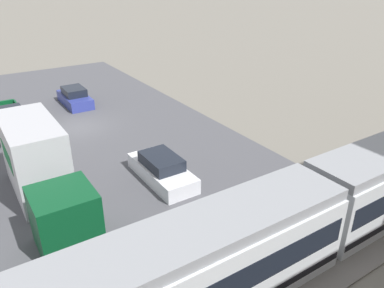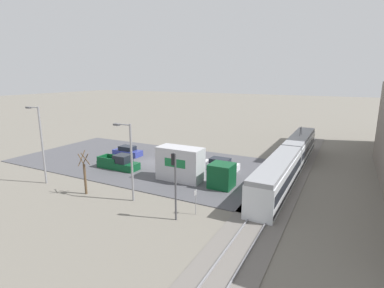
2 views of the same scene
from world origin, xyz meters
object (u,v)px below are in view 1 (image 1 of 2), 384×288
at_px(box_truck, 41,170).
at_px(light_rail_tram, 318,212).
at_px(pickup_truck, 9,122).
at_px(sedan_car_1, 162,170).
at_px(sedan_car_0, 75,98).

bearing_deg(box_truck, light_rail_tram, 132.15).
xyz_separation_m(box_truck, pickup_truck, (-0.04, -10.16, -1.03)).
bearing_deg(box_truck, pickup_truck, -90.22).
distance_m(box_truck, sedan_car_1, 5.96).
bearing_deg(sedan_car_1, light_rail_tram, -71.68).
xyz_separation_m(light_rail_tram, sedan_car_0, (2.81, -22.57, -1.03)).
height_order(box_truck, pickup_truck, box_truck).
bearing_deg(light_rail_tram, sedan_car_1, -71.68).
height_order(box_truck, sedan_car_1, box_truck).
relative_size(box_truck, pickup_truck, 1.59).
relative_size(light_rail_tram, sedan_car_0, 6.70).
height_order(light_rail_tram, pickup_truck, light_rail_tram).
bearing_deg(sedan_car_0, box_truck, -112.56).
relative_size(light_rail_tram, box_truck, 3.27).
xyz_separation_m(light_rail_tram, box_truck, (8.35, -9.23, 0.11)).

